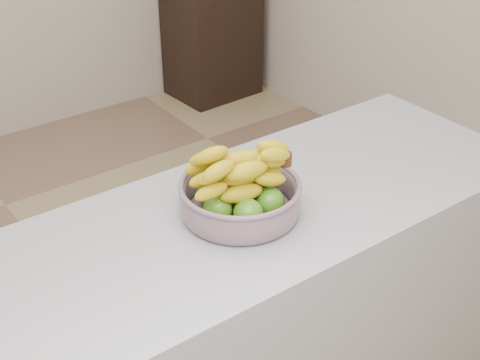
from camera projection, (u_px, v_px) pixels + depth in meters
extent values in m
plane|color=#98865D|center=(119.00, 349.00, 2.53)|extent=(4.00, 4.00, 0.00)
cube|color=#A2A3AA|center=(204.00, 360.00, 1.88)|extent=(2.00, 0.60, 0.90)
cube|color=black|center=(212.00, 25.00, 4.35)|extent=(0.55, 0.45, 0.95)
cylinder|color=#8A94A6|center=(240.00, 211.00, 1.71)|extent=(0.27, 0.27, 0.01)
torus|color=#8A94A6|center=(240.00, 185.00, 1.67)|extent=(0.31, 0.31, 0.01)
sphere|color=#378917|center=(248.00, 213.00, 1.62)|extent=(0.07, 0.07, 0.07)
sphere|color=#378917|center=(270.00, 201.00, 1.67)|extent=(0.07, 0.07, 0.07)
sphere|color=#378917|center=(261.00, 186.00, 1.73)|extent=(0.07, 0.07, 0.07)
sphere|color=#378917|center=(232.00, 182.00, 1.75)|extent=(0.07, 0.07, 0.07)
sphere|color=#378917|center=(211.00, 193.00, 1.71)|extent=(0.07, 0.07, 0.07)
sphere|color=#378917|center=(218.00, 209.00, 1.64)|extent=(0.07, 0.07, 0.07)
ellipsoid|color=yellow|center=(241.00, 193.00, 1.62)|extent=(0.20, 0.09, 0.05)
ellipsoid|color=yellow|center=(236.00, 183.00, 1.66)|extent=(0.20, 0.11, 0.05)
ellipsoid|color=yellow|center=(231.00, 173.00, 1.70)|extent=(0.19, 0.13, 0.05)
ellipsoid|color=yellow|center=(243.00, 176.00, 1.63)|extent=(0.20, 0.08, 0.05)
ellipsoid|color=yellow|center=(237.00, 165.00, 1.67)|extent=(0.19, 0.14, 0.05)
ellipsoid|color=yellow|center=(242.00, 159.00, 1.63)|extent=(0.20, 0.11, 0.05)
ellipsoid|color=yellow|center=(247.00, 171.00, 1.59)|extent=(0.20, 0.07, 0.05)
cylinder|color=#442B15|center=(286.00, 159.00, 1.67)|extent=(0.03, 0.03, 0.04)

